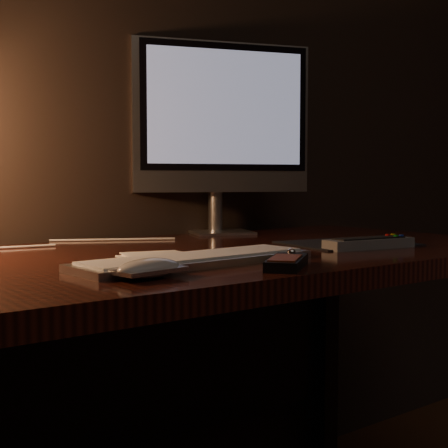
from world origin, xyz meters
TOP-DOWN VIEW (x-y plane):
  - desk at (0.00, 1.93)m, footprint 1.60×0.75m
  - monitor at (0.33, 2.17)m, footprint 0.48×0.20m
  - keyboard at (-0.09, 1.69)m, footprint 0.47×0.16m
  - mousepad at (0.39, 1.77)m, footprint 0.31×0.26m
  - mouse at (-0.23, 1.60)m, footprint 0.12×0.07m
  - media_remote at (0.01, 1.56)m, footprint 0.15×0.14m
  - tv_remote at (0.36, 1.67)m, footprint 0.22×0.09m
  - papers at (-0.09, 1.82)m, footprint 0.15×0.11m
  - cable at (-0.17, 2.14)m, footprint 0.60×0.21m

SIDE VIEW (x-z plane):
  - desk at x=0.00m, z-range 0.25..1.00m
  - mousepad at x=0.39m, z-range 0.75..0.75m
  - cable at x=-0.17m, z-range 0.75..0.76m
  - papers at x=-0.09m, z-range 0.75..0.76m
  - keyboard at x=-0.09m, z-range 0.75..0.77m
  - media_remote at x=0.01m, z-range 0.75..0.77m
  - mouse at x=-0.23m, z-range 0.75..0.77m
  - tv_remote at x=0.36m, z-range 0.75..0.78m
  - monitor at x=0.33m, z-range 0.80..1.32m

